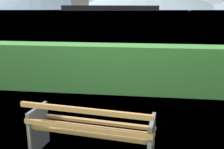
# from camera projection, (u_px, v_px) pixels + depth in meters

# --- Properties ---
(water_surface) EXTENTS (620.00, 620.00, 0.00)m
(water_surface) POSITION_uv_depth(u_px,v_px,m) (146.00, 11.00, 300.24)
(water_surface) COLOR #6B8EA3
(water_surface) RESTS_ON ground_plane
(park_bench) EXTENTS (1.81, 0.78, 0.87)m
(park_bench) POSITION_uv_depth(u_px,v_px,m) (90.00, 131.00, 3.45)
(park_bench) COLOR olive
(park_bench) RESTS_ON ground_plane
(hedge_row) EXTENTS (7.53, 0.75, 1.19)m
(hedge_row) POSITION_uv_depth(u_px,v_px,m) (117.00, 68.00, 6.35)
(hedge_row) COLOR #387A33
(hedge_row) RESTS_ON ground_plane
(cargo_ship_large) EXTENTS (108.68, 48.30, 17.22)m
(cargo_ship_large) POSITION_uv_depth(u_px,v_px,m) (103.00, 6.00, 278.56)
(cargo_ship_large) COLOR #232328
(cargo_ship_large) RESTS_ON water_surface
(sailboat_mid) EXTENTS (2.85, 4.18, 1.69)m
(sailboat_mid) POSITION_uv_depth(u_px,v_px,m) (190.00, 10.00, 225.75)
(sailboat_mid) COLOR #335693
(sailboat_mid) RESTS_ON water_surface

